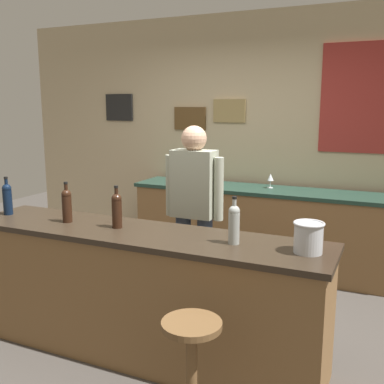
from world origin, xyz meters
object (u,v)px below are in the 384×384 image
object	(u,v)px
wine_bottle_c	(117,209)
ice_bucket	(308,237)
bartender	(194,208)
wine_glass_b	(270,178)
coffee_mug	(207,180)
bar_stool	(192,360)
wine_glass_a	(200,173)
wine_bottle_a	(7,198)
wine_bottle_d	(234,223)
wine_bottle_b	(67,204)

from	to	relation	value
wine_bottle_c	ice_bucket	world-z (taller)	wine_bottle_c
bartender	wine_glass_b	size ratio (longest dim) A/B	10.45
ice_bucket	coffee_mug	size ratio (longest dim) A/B	1.50
bar_stool	wine_glass_b	xyz separation A→B (m)	(-0.32, 2.76, 0.55)
wine_glass_a	bar_stool	bearing A→B (deg)	-67.40
bar_stool	wine_bottle_a	distance (m)	2.09
bartender	bar_stool	bearing A→B (deg)	-66.29
ice_bucket	coffee_mug	bearing A→B (deg)	126.11
ice_bucket	wine_glass_a	size ratio (longest dim) A/B	1.21
wine_bottle_d	wine_bottle_a	bearing A→B (deg)	-179.72
ice_bucket	wine_glass_b	world-z (taller)	ice_bucket
bartender	wine_bottle_a	size ratio (longest dim) A/B	5.29
bar_stool	wine_bottle_b	distance (m)	1.57
wine_bottle_c	wine_bottle_d	distance (m)	0.88
wine_bottle_c	bartender	bearing A→B (deg)	70.55
bar_stool	coffee_mug	distance (m)	2.93
wine_glass_a	coffee_mug	world-z (taller)	wine_glass_a
wine_bottle_a	wine_bottle_b	bearing A→B (deg)	0.38
bar_stool	coffee_mug	xyz separation A→B (m)	(-1.03, 2.70, 0.49)
wine_bottle_a	wine_glass_a	bearing A→B (deg)	70.71
wine_bottle_c	wine_glass_a	distance (m)	2.13
coffee_mug	wine_glass_b	bearing A→B (deg)	4.52
wine_glass_a	ice_bucket	bearing A→B (deg)	-52.64
bartender	wine_bottle_d	distance (m)	0.99
wine_bottle_a	ice_bucket	distance (m)	2.37
bartender	wine_glass_b	bearing A→B (deg)	77.63
bartender	coffee_mug	world-z (taller)	bartender
wine_bottle_c	ice_bucket	size ratio (longest dim) A/B	1.63
wine_bottle_d	wine_glass_a	xyz separation A→B (m)	(-1.16, 2.13, -0.05)
wine_bottle_a	wine_glass_a	world-z (taller)	wine_bottle_a
wine_glass_a	coffee_mug	distance (m)	0.15
wine_bottle_a	wine_glass_a	distance (m)	2.27
wine_bottle_c	wine_glass_a	xyz separation A→B (m)	(-0.27, 2.11, -0.05)
wine_bottle_c	ice_bucket	bearing A→B (deg)	-0.09
bar_stool	wine_bottle_d	distance (m)	0.87
wine_bottle_d	wine_glass_b	size ratio (longest dim) A/B	1.97
bar_stool	wine_bottle_d	bearing A→B (deg)	89.68
bartender	bar_stool	xyz separation A→B (m)	(0.62, -1.40, -0.48)
wine_bottle_b	wine_glass_a	distance (m)	2.14
ice_bucket	wine_glass_b	size ratio (longest dim) A/B	1.21
bartender	wine_bottle_b	world-z (taller)	bartender
bartender	wine_glass_a	distance (m)	1.47
wine_bottle_a	wine_glass_b	distance (m)	2.65
wine_bottle_a	wine_bottle_c	xyz separation A→B (m)	(1.02, 0.02, 0.00)
bar_stool	wine_glass_a	xyz separation A→B (m)	(-1.15, 2.77, 0.55)
bar_stool	wine_glass_b	world-z (taller)	wine_glass_b
wine_bottle_b	bar_stool	bearing A→B (deg)	-25.75
wine_bottle_b	ice_bucket	xyz separation A→B (m)	(1.77, 0.02, -0.04)
ice_bucket	wine_glass_b	distance (m)	2.25
wine_bottle_c	wine_glass_b	world-z (taller)	wine_bottle_c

